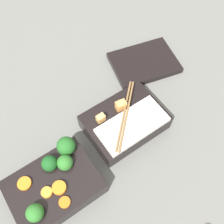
{
  "coord_description": "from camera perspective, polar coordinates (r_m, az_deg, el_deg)",
  "views": [
    {
      "loc": [
        -0.07,
        -0.22,
        0.61
      ],
      "look_at": [
        0.11,
        0.05,
        0.05
      ],
      "focal_mm": 42.0,
      "sensor_mm": 36.0,
      "label": 1
    }
  ],
  "objects": [
    {
      "name": "bento_tray_vegetable",
      "position": [
        0.61,
        -12.38,
        -15.11
      ],
      "size": [
        0.19,
        0.15,
        0.08
      ],
      "color": "black",
      "rests_on": "ground_plane"
    },
    {
      "name": "bento_tray_rice",
      "position": [
        0.66,
        2.92,
        -2.21
      ],
      "size": [
        0.19,
        0.15,
        0.07
      ],
      "color": "black",
      "rests_on": "ground_plane"
    },
    {
      "name": "bento_lid",
      "position": [
        0.8,
        6.98,
        10.61
      ],
      "size": [
        0.22,
        0.18,
        0.02
      ],
      "primitive_type": "cube",
      "rotation": [
        0.0,
        0.0,
        -0.24
      ],
      "color": "black",
      "rests_on": "ground_plane"
    },
    {
      "name": "ground_plane",
      "position": [
        0.65,
        -5.98,
        -10.0
      ],
      "size": [
        3.0,
        3.0,
        0.0
      ],
      "primitive_type": "plane",
      "color": "slate"
    }
  ]
}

